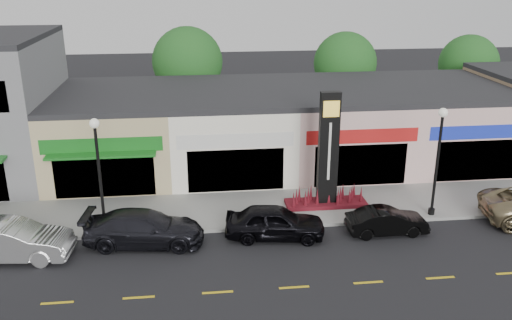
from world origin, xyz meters
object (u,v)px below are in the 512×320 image
Objects in this scene: pylon_sign at (328,167)px; car_white_van at (11,241)px; car_black_conv at (387,221)px; car_dark_sedan at (144,228)px; lamp_west_near at (99,165)px; lamp_east_near at (439,151)px; car_black_sedan at (275,222)px.

pylon_sign is 15.11m from car_white_van.
pylon_sign is at bearing 33.57° from car_black_conv.
car_dark_sedan is at bearing -162.33° from pylon_sign.
lamp_west_near is 3.52m from car_dark_sedan.
lamp_west_near is 1.00× the size of lamp_east_near.
car_dark_sedan is 1.17× the size of car_black_sedan.
car_dark_sedan is (1.92, -1.20, -2.70)m from lamp_west_near.
lamp_west_near is 11.19m from pylon_sign.
car_black_conv is (2.14, -3.17, -1.65)m from pylon_sign.
pylon_sign is 1.12× the size of car_dark_sedan.
pylon_sign is 1.18× the size of car_white_van.
pylon_sign is 9.65m from car_dark_sedan.
lamp_east_near is 1.07× the size of car_white_van.
lamp_west_near is at bearing 64.37° from car_dark_sedan.
car_white_van is at bearing -174.56° from lamp_east_near.
car_black_sedan is (-8.14, -1.26, -2.70)m from lamp_east_near.
lamp_west_near reaches higher than car_dark_sedan.
lamp_west_near is 16.00m from lamp_east_near.
pylon_sign is at bearing -38.97° from car_black_sedan.
car_black_sedan is 5.28m from car_black_conv.
lamp_west_near is at bearing -171.23° from pylon_sign.
lamp_west_near is 8.41m from car_black_sedan.
car_white_van is 5.57m from car_dark_sedan.
car_white_van is at bearing -166.29° from pylon_sign.
pylon_sign reaches higher than car_black_sedan.
lamp_east_near is at bearing -78.85° from car_dark_sedan.
car_white_van is at bearing 103.23° from car_dark_sedan.
car_black_conv is (5.28, -0.21, -0.16)m from car_black_sedan.
car_black_conv is at bearing -6.40° from lamp_west_near.
car_white_van is 1.35× the size of car_black_conv.
car_black_conv is (-2.86, -1.47, -2.85)m from lamp_east_near.
lamp_west_near is 1.02× the size of car_dark_sedan.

